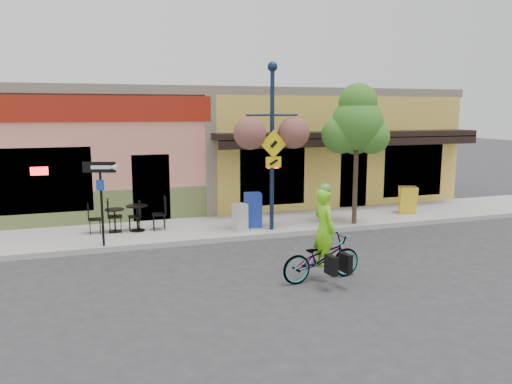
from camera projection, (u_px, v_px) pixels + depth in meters
ground at (275, 243)px, 14.09m from camera, size 90.00×90.00×0.00m
sidewalk at (253, 225)px, 15.95m from camera, size 24.00×3.00×0.15m
curb at (268, 236)px, 14.60m from camera, size 24.00×0.12×0.15m
building at (211, 145)px, 20.74m from camera, size 18.20×8.20×4.50m
bicycle at (322, 258)px, 10.94m from camera, size 1.98×0.87×1.01m
cyclist_rider at (324, 240)px, 10.89m from camera, size 0.50×0.70×1.80m
lamp_post at (272, 147)px, 14.66m from camera, size 1.58×0.64×4.94m
one_way_sign at (102, 204)px, 13.04m from camera, size 0.88×0.44×2.25m
cafe_set_left at (115, 217)px, 14.67m from camera, size 1.50×0.76×0.90m
cafe_set_right at (137, 214)px, 14.77m from camera, size 1.73×0.93×1.01m
newspaper_box_blue at (253, 210)px, 15.31m from camera, size 0.50×0.46×1.06m
newspaper_box_grey at (240, 217)px, 14.89m from camera, size 0.46×0.44×0.80m
street_tree at (356, 154)px, 15.49m from camera, size 1.96×1.96×4.43m
sandwich_board at (409, 201)px, 17.13m from camera, size 0.69×0.61×0.95m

